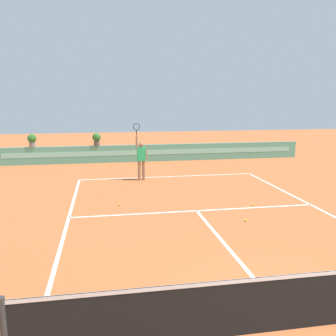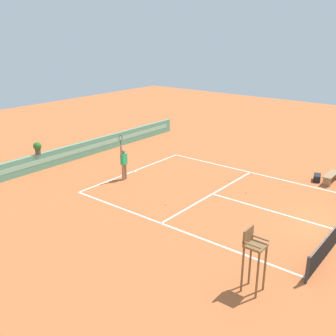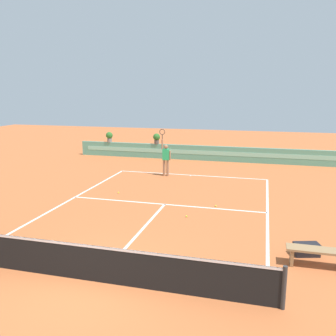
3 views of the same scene
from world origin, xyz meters
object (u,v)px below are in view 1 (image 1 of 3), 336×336
tennis_ball_near_baseline (246,220)px  tennis_ball_by_sideline (253,205)px  potted_plant_left (97,139)px  potted_plant_far_left (32,140)px  tennis_player (141,157)px  tennis_ball_mid_court (119,205)px

tennis_ball_near_baseline → tennis_ball_by_sideline: bearing=59.4°
potted_plant_left → tennis_ball_by_sideline: bearing=-60.9°
potted_plant_left → potted_plant_far_left: same height
tennis_player → tennis_ball_by_sideline: bearing=-54.4°
tennis_ball_by_sideline → potted_plant_left: bearing=119.1°
tennis_player → potted_plant_far_left: size_ratio=3.57×
tennis_player → tennis_ball_near_baseline: size_ratio=38.01×
potted_plant_left → tennis_player: bearing=-67.9°
tennis_ball_by_sideline → tennis_player: bearing=125.6°
tennis_ball_near_baseline → tennis_ball_by_sideline: (0.89, 1.50, 0.00)m
tennis_ball_by_sideline → potted_plant_left: size_ratio=0.09×
tennis_ball_mid_court → tennis_ball_by_sideline: 4.65m
tennis_player → potted_plant_left: (-2.04, 5.03, 0.36)m
tennis_ball_mid_court → potted_plant_far_left: bearing=116.1°
potted_plant_far_left → potted_plant_left: bearing=0.0°
tennis_ball_near_baseline → tennis_ball_mid_court: size_ratio=1.00×
tennis_player → tennis_ball_mid_court: tennis_player is taller
tennis_player → tennis_ball_by_sideline: (3.40, -4.73, -1.02)m
tennis_ball_by_sideline → potted_plant_far_left: potted_plant_far_left is taller
tennis_player → potted_plant_far_left: bearing=137.9°
tennis_ball_near_baseline → tennis_player: bearing=111.9°
tennis_ball_mid_court → tennis_player: bearing=73.3°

